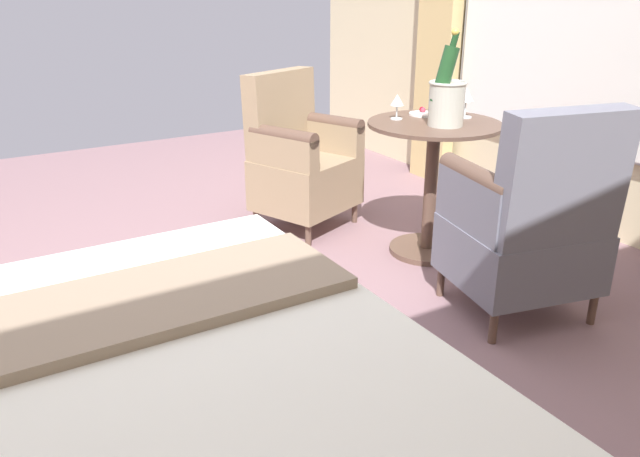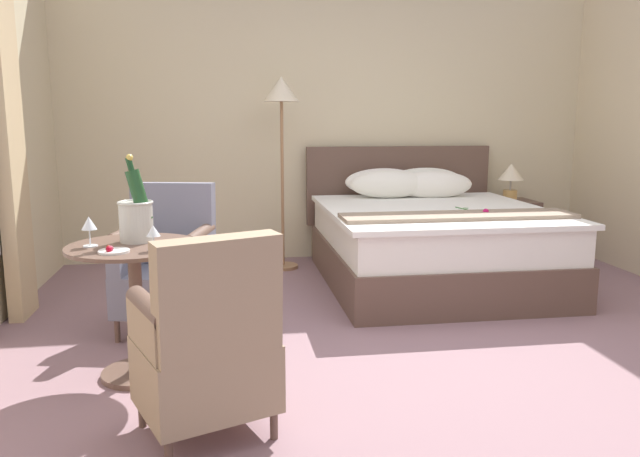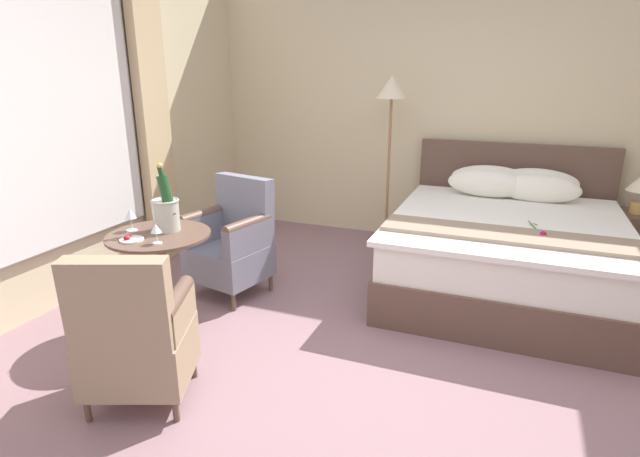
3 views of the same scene
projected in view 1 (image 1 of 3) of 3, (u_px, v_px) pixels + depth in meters
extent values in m
plane|color=gray|center=(162.00, 329.00, 2.74)|extent=(6.98, 6.98, 0.00)
cylinder|color=brown|center=(426.00, 249.00, 3.52)|extent=(0.42, 0.42, 0.03)
cylinder|color=brown|center=(430.00, 191.00, 3.39)|extent=(0.07, 0.07, 0.72)
cylinder|color=brown|center=(435.00, 124.00, 3.26)|extent=(0.70, 0.70, 0.02)
cylinder|color=#BABBAF|center=(447.00, 104.00, 3.14)|extent=(0.18, 0.18, 0.21)
torus|color=#BABBAF|center=(448.00, 83.00, 3.10)|extent=(0.19, 0.19, 0.02)
cylinder|color=white|center=(448.00, 87.00, 3.11)|extent=(0.16, 0.16, 0.03)
cylinder|color=#1E4723|center=(445.00, 75.00, 3.08)|extent=(0.14, 0.09, 0.29)
cylinder|color=#193D1E|center=(455.00, 39.00, 3.03)|extent=(0.05, 0.04, 0.08)
sphere|color=gold|center=(455.00, 32.00, 3.02)|extent=(0.04, 0.04, 0.04)
cylinder|color=white|center=(465.00, 117.00, 3.37)|extent=(0.08, 0.08, 0.01)
cylinder|color=white|center=(465.00, 109.00, 3.35)|extent=(0.01, 0.01, 0.08)
cone|color=white|center=(466.00, 94.00, 3.32)|extent=(0.08, 0.08, 0.07)
cylinder|color=white|center=(396.00, 119.00, 3.33)|extent=(0.06, 0.06, 0.01)
cylinder|color=white|center=(397.00, 112.00, 3.31)|extent=(0.01, 0.01, 0.07)
cone|color=white|center=(397.00, 100.00, 3.29)|extent=(0.07, 0.07, 0.06)
cylinder|color=white|center=(423.00, 114.00, 3.43)|extent=(0.15, 0.15, 0.01)
sphere|color=#A13345|center=(423.00, 110.00, 3.44)|extent=(0.03, 0.03, 0.03)
sphere|color=maroon|center=(430.00, 111.00, 3.42)|extent=(0.02, 0.02, 0.02)
sphere|color=#A40618|center=(422.00, 109.00, 3.46)|extent=(0.03, 0.03, 0.03)
cylinder|color=brown|center=(530.00, 267.00, 3.16)|extent=(0.04, 0.04, 0.15)
cylinder|color=brown|center=(441.00, 281.00, 3.01)|extent=(0.04, 0.04, 0.15)
cylinder|color=brown|center=(593.00, 308.00, 2.76)|extent=(0.04, 0.04, 0.15)
cylinder|color=brown|center=(493.00, 327.00, 2.61)|extent=(0.04, 0.04, 0.15)
cube|color=slate|center=(519.00, 252.00, 2.80)|extent=(0.69, 0.65, 0.27)
cube|color=slate|center=(564.00, 179.00, 2.46)|extent=(0.58, 0.27, 0.55)
cube|color=slate|center=(569.00, 192.00, 2.80)|extent=(0.20, 0.50, 0.24)
cylinder|color=brown|center=(573.00, 167.00, 2.76)|extent=(0.20, 0.50, 0.09)
cube|color=slate|center=(474.00, 203.00, 2.66)|extent=(0.20, 0.50, 0.24)
cylinder|color=brown|center=(477.00, 177.00, 2.61)|extent=(0.20, 0.50, 0.09)
cylinder|color=brown|center=(308.00, 235.00, 3.59)|extent=(0.04, 0.04, 0.13)
cylinder|color=brown|center=(355.00, 212.00, 3.94)|extent=(0.04, 0.04, 0.13)
cylinder|color=brown|center=(256.00, 220.00, 3.81)|extent=(0.04, 0.04, 0.13)
cylinder|color=brown|center=(304.00, 200.00, 4.17)|extent=(0.04, 0.04, 0.13)
cube|color=#967E61|center=(306.00, 182.00, 3.80)|extent=(0.69, 0.66, 0.30)
cube|color=#967E61|center=(280.00, 113.00, 3.76)|extent=(0.54, 0.32, 0.50)
cube|color=#967E61|center=(283.00, 152.00, 3.53)|extent=(0.25, 0.45, 0.18)
cylinder|color=brown|center=(283.00, 136.00, 3.49)|extent=(0.25, 0.45, 0.09)
cube|color=#967E61|center=(331.00, 137.00, 3.86)|extent=(0.25, 0.45, 0.18)
cylinder|color=brown|center=(331.00, 122.00, 3.83)|extent=(0.25, 0.45, 0.09)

